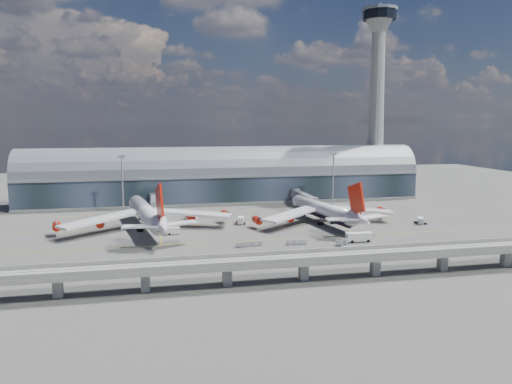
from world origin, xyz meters
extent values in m
plane|color=#474744|center=(0.00, 0.00, 0.00)|extent=(500.00, 500.00, 0.00)
cube|color=gold|center=(0.00, -10.00, 0.01)|extent=(200.00, 0.25, 0.01)
cube|color=gold|center=(0.00, 20.00, 0.01)|extent=(200.00, 0.25, 0.01)
cube|color=gold|center=(0.00, 50.00, 0.01)|extent=(200.00, 0.25, 0.01)
cube|color=gold|center=(-35.00, 30.00, 0.01)|extent=(0.25, 80.00, 0.01)
cube|color=gold|center=(35.00, 30.00, 0.01)|extent=(0.25, 80.00, 0.01)
cube|color=#1C272E|center=(0.00, 78.00, 7.00)|extent=(200.00, 28.00, 14.00)
cylinder|color=slate|center=(0.00, 78.00, 14.00)|extent=(200.00, 28.00, 28.00)
cube|color=gray|center=(0.00, 64.00, 14.00)|extent=(200.00, 1.00, 1.20)
cube|color=gray|center=(0.00, 78.00, 0.60)|extent=(200.00, 30.00, 1.20)
cube|color=gray|center=(85.00, 83.00, 4.00)|extent=(18.00, 18.00, 8.00)
cone|color=gray|center=(85.00, 83.00, 45.00)|extent=(10.00, 10.00, 90.00)
cone|color=gray|center=(85.00, 83.00, 92.00)|extent=(16.00, 16.00, 8.00)
cylinder|color=black|center=(85.00, 83.00, 97.00)|extent=(18.00, 18.00, 5.00)
cylinder|color=slate|center=(85.00, 83.00, 100.00)|extent=(19.00, 19.00, 1.50)
cylinder|color=gray|center=(85.00, 83.00, 101.50)|extent=(2.40, 2.40, 3.00)
cube|color=gray|center=(0.00, -55.00, 5.50)|extent=(220.00, 8.50, 1.20)
cube|color=gray|center=(0.00, -59.00, 6.60)|extent=(220.00, 0.40, 1.20)
cube|color=gray|center=(0.00, -51.00, 6.60)|extent=(220.00, 0.40, 1.20)
cube|color=gray|center=(0.00, -56.50, 6.15)|extent=(220.00, 0.12, 0.12)
cube|color=gray|center=(0.00, -53.50, 6.15)|extent=(220.00, 0.12, 0.12)
cube|color=gray|center=(-60.00, -55.00, 2.50)|extent=(2.20, 2.20, 5.00)
cube|color=gray|center=(-40.00, -55.00, 2.50)|extent=(2.20, 2.20, 5.00)
cube|color=gray|center=(-20.00, -55.00, 2.50)|extent=(2.20, 2.20, 5.00)
cube|color=gray|center=(0.00, -55.00, 2.50)|extent=(2.20, 2.20, 5.00)
cube|color=gray|center=(20.00, -55.00, 2.50)|extent=(2.20, 2.20, 5.00)
cube|color=gray|center=(40.00, -55.00, 2.50)|extent=(2.20, 2.20, 5.00)
cube|color=gray|center=(60.00, -55.00, 2.50)|extent=(2.20, 2.20, 5.00)
cylinder|color=gray|center=(-50.00, 55.00, 12.50)|extent=(0.70, 0.70, 25.00)
cube|color=gray|center=(-50.00, 55.00, 25.20)|extent=(3.00, 0.40, 1.00)
cylinder|color=gray|center=(50.00, 55.00, 12.50)|extent=(0.70, 0.70, 25.00)
cube|color=gray|center=(50.00, 55.00, 25.20)|extent=(3.00, 0.40, 1.00)
cylinder|color=white|center=(-39.77, 17.27, 6.12)|extent=(14.63, 52.71, 6.32)
cone|color=white|center=(-44.44, 46.04, 6.12)|extent=(7.50, 8.81, 6.32)
cone|color=white|center=(-34.78, -13.45, 6.91)|extent=(8.14, 12.71, 6.32)
cube|color=red|center=(-35.26, -10.53, 14.71)|extent=(2.57, 11.77, 13.08)
cube|color=white|center=(-55.77, 12.67, 5.33)|extent=(30.13, 25.55, 2.55)
cube|color=white|center=(-23.14, 17.97, 5.33)|extent=(32.69, 17.73, 2.55)
cylinder|color=red|center=(-56.69, 14.52, 3.55)|extent=(3.91, 5.38, 3.16)
cylinder|color=red|center=(-71.19, 12.17, 3.55)|extent=(3.91, 5.38, 3.16)
cylinder|color=red|center=(-22.85, 20.01, 3.55)|extent=(3.91, 5.38, 3.16)
cylinder|color=red|center=(-8.35, 22.37, 3.55)|extent=(3.91, 5.38, 3.16)
cylinder|color=gray|center=(-42.73, 35.49, 1.48)|extent=(0.49, 0.49, 2.96)
cylinder|color=gray|center=(-42.26, 12.86, 1.48)|extent=(0.59, 0.59, 2.96)
cylinder|color=gray|center=(-36.02, 13.87, 1.48)|extent=(0.59, 0.59, 2.96)
cylinder|color=black|center=(-42.26, 12.86, 0.54)|extent=(2.38, 1.81, 1.48)
cylinder|color=black|center=(-36.02, 13.87, 0.54)|extent=(2.38, 1.81, 1.48)
cylinder|color=white|center=(29.98, 14.02, 5.55)|extent=(12.29, 45.78, 5.45)
cone|color=white|center=(26.10, 39.29, 5.55)|extent=(6.53, 8.26, 5.45)
cone|color=white|center=(34.14, -13.10, 6.30)|extent=(7.10, 11.98, 5.45)
cube|color=red|center=(33.71, -10.31, 13.45)|extent=(2.36, 11.22, 12.45)
cube|color=white|center=(15.71, 9.93, 4.80)|extent=(27.23, 22.99, 2.33)
cube|color=white|center=(44.82, 14.40, 4.80)|extent=(29.26, 16.46, 2.33)
cylinder|color=black|center=(29.98, 14.02, 4.05)|extent=(10.78, 41.04, 4.64)
cylinder|color=red|center=(14.88, 11.70, 3.10)|extent=(3.69, 5.10, 3.01)
cylinder|color=red|center=(1.94, 9.72, 3.10)|extent=(3.69, 5.10, 3.01)
cylinder|color=red|center=(45.07, 16.34, 3.10)|extent=(3.69, 5.10, 3.01)
cylinder|color=red|center=(58.01, 18.33, 3.10)|extent=(3.69, 5.10, 3.01)
cylinder|color=gray|center=(27.54, 29.87, 1.41)|extent=(0.47, 0.47, 2.82)
cylinder|color=gray|center=(27.57, 9.85, 1.41)|extent=(0.56, 0.56, 2.82)
cylinder|color=gray|center=(33.52, 10.76, 1.41)|extent=(0.56, 0.56, 2.82)
cylinder|color=black|center=(27.57, 9.85, 0.52)|extent=(2.26, 1.71, 1.41)
cylinder|color=black|center=(33.52, 10.76, 0.52)|extent=(2.26, 1.71, 1.41)
cube|color=gray|center=(-36.27, 52.00, 5.20)|extent=(3.00, 24.00, 3.00)
cube|color=gray|center=(-36.27, 40.00, 5.20)|extent=(3.60, 3.60, 3.40)
cylinder|color=gray|center=(-36.27, 64.00, 5.20)|extent=(4.40, 4.40, 4.00)
cylinder|color=gray|center=(-36.27, 40.00, 1.70)|extent=(0.50, 0.50, 3.40)
cylinder|color=black|center=(-36.27, 40.00, 0.35)|extent=(1.40, 0.80, 0.80)
cube|color=gray|center=(33.48, 50.00, 5.20)|extent=(3.00, 28.00, 3.00)
cube|color=gray|center=(33.48, 36.00, 5.20)|extent=(3.60, 3.60, 3.40)
cylinder|color=gray|center=(33.48, 64.00, 5.20)|extent=(4.40, 4.40, 4.00)
cylinder|color=gray|center=(33.48, 36.00, 1.70)|extent=(0.50, 0.50, 3.40)
cylinder|color=black|center=(33.48, 36.00, 0.35)|extent=(1.40, 0.80, 0.80)
cube|color=silver|center=(-30.28, 5.27, 1.45)|extent=(4.60, 2.24, 2.36)
cylinder|color=black|center=(-28.83, 5.32, 0.41)|extent=(0.89, 2.29, 0.82)
cylinder|color=black|center=(-31.73, 5.22, 0.41)|extent=(0.89, 2.29, 0.82)
cube|color=silver|center=(31.02, -19.51, 1.81)|extent=(9.08, 2.76, 2.94)
cylinder|color=black|center=(33.91, -19.45, 0.51)|extent=(1.07, 2.84, 1.02)
cylinder|color=black|center=(28.13, -19.56, 0.51)|extent=(1.07, 2.84, 1.02)
cube|color=silver|center=(67.63, 3.37, 1.40)|extent=(4.24, 5.60, 2.28)
cylinder|color=black|center=(66.84, 4.86, 0.39)|extent=(2.31, 1.72, 0.79)
cylinder|color=black|center=(68.41, 1.88, 0.39)|extent=(2.31, 1.72, 0.79)
cube|color=silver|center=(-2.87, 18.52, 1.56)|extent=(3.27, 5.24, 2.53)
cylinder|color=black|center=(-3.22, 20.04, 0.44)|extent=(2.57, 1.40, 0.88)
cylinder|color=black|center=(-2.53, 17.00, 0.44)|extent=(2.57, 1.40, 0.88)
cube|color=silver|center=(-21.74, 31.83, 1.44)|extent=(5.31, 5.25, 2.34)
cylinder|color=black|center=(-20.50, 33.03, 0.40)|extent=(2.15, 2.17, 0.81)
cylinder|color=black|center=(-22.97, 30.63, 0.40)|extent=(2.15, 2.17, 0.81)
cube|color=gray|center=(7.02, -18.34, 0.22)|extent=(2.19, 1.54, 0.26)
cube|color=#B9B9BF|center=(7.02, -18.34, 0.92)|extent=(1.84, 1.43, 1.32)
cube|color=gray|center=(9.30, -18.49, 0.22)|extent=(2.19, 1.54, 0.26)
cube|color=#B9B9BF|center=(9.30, -18.49, 0.92)|extent=(1.84, 1.43, 1.32)
cube|color=gray|center=(11.58, -18.63, 0.22)|extent=(2.19, 1.54, 0.26)
cube|color=#B9B9BF|center=(11.58, -18.63, 0.92)|extent=(1.84, 1.43, 1.32)
cube|color=gray|center=(-10.16, -18.19, 0.22)|extent=(2.35, 1.75, 0.27)
cube|color=#B9B9BF|center=(-10.16, -18.19, 0.94)|extent=(1.98, 1.61, 1.35)
cube|color=gray|center=(-7.85, -17.83, 0.22)|extent=(2.35, 1.75, 0.27)
cube|color=#B9B9BF|center=(-7.85, -17.83, 0.94)|extent=(1.98, 1.61, 1.35)
cube|color=gray|center=(-5.55, -17.47, 0.22)|extent=(2.35, 1.75, 0.27)
cube|color=#B9B9BF|center=(-5.55, -17.47, 0.94)|extent=(1.98, 1.61, 1.35)
cube|color=gray|center=(-3.24, -17.11, 0.22)|extent=(2.35, 1.75, 0.27)
cube|color=#B9B9BF|center=(-3.24, -17.11, 0.94)|extent=(1.98, 1.61, 1.35)
cube|color=gray|center=(22.58, -23.03, 0.25)|extent=(2.94, 2.67, 0.31)
cube|color=#B9B9BF|center=(22.58, -23.03, 1.07)|extent=(2.54, 2.37, 1.53)
cube|color=gray|center=(24.83, -21.63, 0.25)|extent=(2.94, 2.67, 0.31)
cube|color=#B9B9BF|center=(24.83, -21.63, 1.07)|extent=(2.54, 2.37, 1.53)
camera|label=1|loc=(-38.47, -174.24, 40.96)|focal=35.00mm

